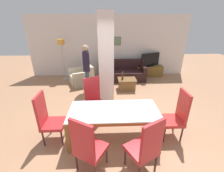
{
  "coord_description": "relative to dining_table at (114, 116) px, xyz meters",
  "views": [
    {
      "loc": [
        -0.16,
        -2.66,
        2.44
      ],
      "look_at": [
        0.0,
        0.92,
        0.88
      ],
      "focal_mm": 24.0,
      "sensor_mm": 36.0,
      "label": 1
    }
  ],
  "objects": [
    {
      "name": "floor_lamp",
      "position": [
        -1.99,
        3.84,
        0.87
      ],
      "size": [
        0.28,
        0.28,
        1.75
      ],
      "color": "#B7B7BC",
      "rests_on": "ground_plane"
    },
    {
      "name": "dining_chair_far_left",
      "position": [
        -0.47,
        0.84,
        -0.01
      ],
      "size": [
        0.63,
        0.63,
        1.12
      ],
      "rotation": [
        0.0,
        0.0,
        -2.63
      ],
      "color": "red",
      "rests_on": "ground_plane"
    },
    {
      "name": "dining_chair_near_right",
      "position": [
        0.47,
        -0.86,
        -0.01
      ],
      "size": [
        0.62,
        0.62,
        1.12
      ],
      "rotation": [
        0.0,
        0.0,
        0.5
      ],
      "color": "red",
      "rests_on": "ground_plane"
    },
    {
      "name": "coffee_table",
      "position": [
        0.64,
        2.59,
        -0.37
      ],
      "size": [
        0.68,
        0.53,
        0.42
      ],
      "color": "brown",
      "rests_on": "ground_plane"
    },
    {
      "name": "back_wall",
      "position": [
        0.0,
        4.35,
        0.76
      ],
      "size": [
        7.2,
        0.09,
        2.7
      ],
      "color": "silver",
      "rests_on": "ground_plane"
    },
    {
      "name": "divider_pillar",
      "position": [
        -0.14,
        1.67,
        0.76
      ],
      "size": [
        0.44,
        0.38,
        2.7
      ],
      "color": "silver",
      "rests_on": "ground_plane"
    },
    {
      "name": "tv_screen",
      "position": [
        1.9,
        4.07,
        0.19
      ],
      "size": [
        0.91,
        0.38,
        0.61
      ],
      "rotation": [
        0.0,
        0.0,
        3.5
      ],
      "color": "black",
      "rests_on": "tv_stand"
    },
    {
      "name": "bottle",
      "position": [
        0.46,
        2.56,
        -0.06
      ],
      "size": [
        0.08,
        0.08,
        0.29
      ],
      "color": "#4C2D14",
      "rests_on": "coffee_table"
    },
    {
      "name": "ground_plane",
      "position": [
        0.0,
        0.0,
        -0.59
      ],
      "size": [
        18.0,
        18.0,
        0.0
      ],
      "primitive_type": "plane",
      "color": "#A97855"
    },
    {
      "name": "tv_stand",
      "position": [
        1.9,
        4.07,
        -0.34
      ],
      "size": [
        1.23,
        0.4,
        0.49
      ],
      "color": "brown",
      "rests_on": "ground_plane"
    },
    {
      "name": "dining_table",
      "position": [
        0.0,
        0.0,
        0.0
      ],
      "size": [
        1.9,
        0.88,
        0.73
      ],
      "color": "brown",
      "rests_on": "ground_plane"
    },
    {
      "name": "dining_chair_head_left",
      "position": [
        -1.38,
        0.0,
        -0.01
      ],
      "size": [
        0.46,
        0.46,
        1.12
      ],
      "rotation": [
        0.0,
        0.0,
        -1.57
      ],
      "color": "red",
      "rests_on": "ground_plane"
    },
    {
      "name": "dining_chair_head_right",
      "position": [
        1.36,
        0.0,
        -0.01
      ],
      "size": [
        0.46,
        0.46,
        1.12
      ],
      "rotation": [
        0.0,
        0.0,
        1.57
      ],
      "color": "red",
      "rests_on": "ground_plane"
    },
    {
      "name": "sofa",
      "position": [
        0.6,
        3.68,
        -0.3
      ],
      "size": [
        1.96,
        0.89,
        0.84
      ],
      "rotation": [
        0.0,
        0.0,
        3.14
      ],
      "color": "black",
      "rests_on": "ground_plane"
    },
    {
      "name": "standing_person",
      "position": [
        -0.83,
        2.45,
        0.4
      ],
      "size": [
        0.25,
        0.4,
        1.71
      ],
      "rotation": [
        0.0,
        0.0,
        -1.48
      ],
      "color": "#314C5A",
      "rests_on": "ground_plane"
    },
    {
      "name": "armchair",
      "position": [
        -1.16,
        3.28,
        -0.31
      ],
      "size": [
        1.16,
        1.21,
        0.77
      ],
      "rotation": [
        0.0,
        0.0,
        2.0
      ],
      "color": "beige",
      "rests_on": "ground_plane"
    },
    {
      "name": "dining_chair_near_left",
      "position": [
        -0.48,
        -0.81,
        -0.01
      ],
      "size": [
        0.63,
        0.63,
        1.12
      ],
      "rotation": [
        0.0,
        0.0,
        -0.53
      ],
      "color": "red",
      "rests_on": "ground_plane"
    }
  ]
}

